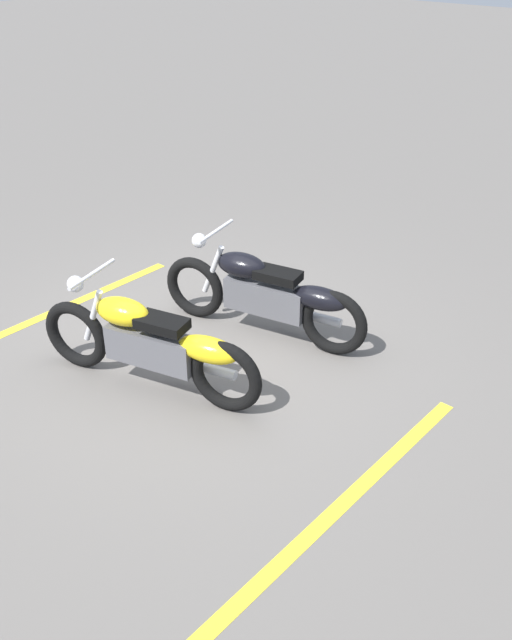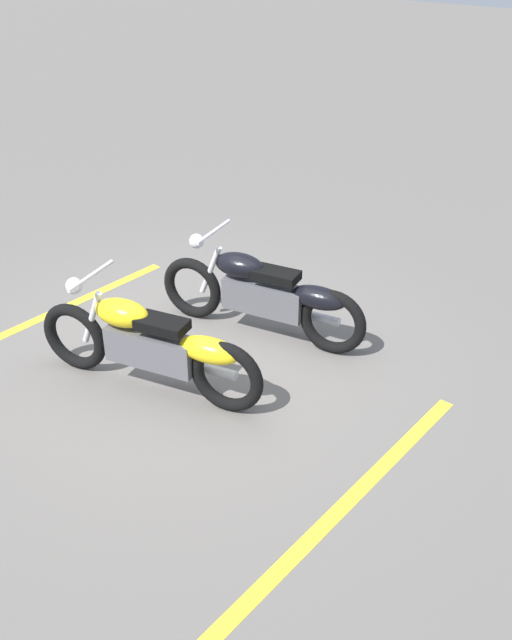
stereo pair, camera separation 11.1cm
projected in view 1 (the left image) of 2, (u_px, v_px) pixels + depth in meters
ground_plane at (196, 351)px, 6.80m from camera, size 60.00×60.00×0.00m
motorcycle_bright_foreground at (152, 344)px, 6.05m from camera, size 2.18×0.83×1.04m
motorcycle_dark_foreground at (267, 294)px, 6.84m from camera, size 2.20×0.78×1.04m
parking_stripe_near at (50, 314)px, 7.44m from camera, size 0.14×3.20×0.01m
parking_stripe_mid at (340, 506)px, 5.02m from camera, size 0.14×3.20×0.01m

